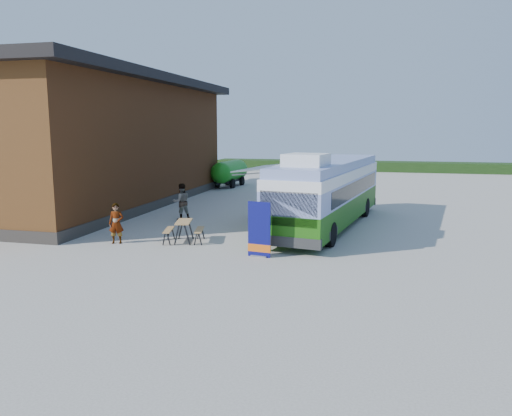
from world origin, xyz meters
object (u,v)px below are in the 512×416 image
(banner, at_px, (259,235))
(person_b, at_px, (181,202))
(picnic_table, at_px, (184,226))
(person_a, at_px, (116,223))
(bus, at_px, (329,191))
(slurry_tanker, at_px, (230,172))

(banner, relative_size, person_b, 1.10)
(picnic_table, height_order, person_a, person_a)
(bus, bearing_deg, slurry_tanker, 131.12)
(picnic_table, bearing_deg, person_a, -175.50)
(picnic_table, distance_m, person_b, 5.06)
(picnic_table, distance_m, slurry_tanker, 19.26)
(person_a, distance_m, person_b, 5.51)
(bus, height_order, slurry_tanker, bus)
(person_b, bearing_deg, picnic_table, 77.65)
(banner, bearing_deg, person_b, 140.26)
(bus, relative_size, slurry_tanker, 2.16)
(person_a, height_order, slurry_tanker, slurry_tanker)
(picnic_table, xyz_separation_m, person_a, (-2.49, -0.85, 0.16))
(picnic_table, bearing_deg, bus, 26.30)
(person_b, distance_m, slurry_tanker, 14.34)
(person_b, height_order, slurry_tanker, slurry_tanker)
(picnic_table, relative_size, person_a, 1.11)
(banner, relative_size, picnic_table, 1.11)
(person_a, xyz_separation_m, person_b, (0.49, 5.49, 0.10))
(banner, height_order, person_a, banner)
(bus, relative_size, banner, 5.93)
(picnic_table, xyz_separation_m, person_b, (-2.00, 4.64, 0.26))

